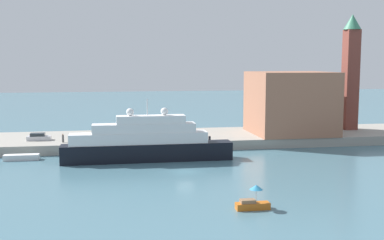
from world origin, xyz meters
The scene contains 10 objects.
ground centered at (0.00, 0.00, 0.00)m, with size 400.00×400.00×0.00m, color slate.
quay_dock centered at (0.00, 25.09, 0.88)m, with size 110.00×18.18×1.76m, color gray.
large_yacht centered at (-5.21, 8.75, 3.04)m, with size 27.87×3.52×10.22m.
small_motorboat centered at (4.50, -19.51, 0.91)m, with size 3.77×1.49×2.74m.
work_barge centered at (-25.47, 13.03, 0.47)m, with size 5.67×1.70×0.93m, color silver.
harbor_building centered at (25.28, 23.25, 7.99)m, with size 15.53×14.84×12.45m, color #9E664C.
bell_tower centered at (39.92, 26.71, 14.84)m, with size 3.69×3.69×24.40m.
parked_car centered at (-23.98, 22.64, 2.34)m, with size 4.29×1.77×1.34m.
person_figure centered at (-19.28, 19.36, 2.49)m, with size 0.36×0.36×1.58m.
mooring_bollard centered at (7.21, 16.83, 2.17)m, with size 0.46×0.46×0.81m, color black.
Camera 1 is at (-10.87, -69.45, 16.16)m, focal length 45.23 mm.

